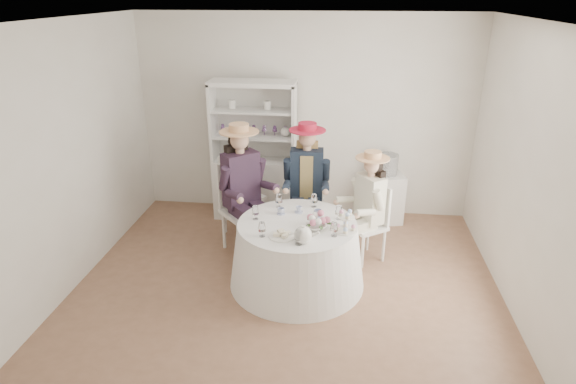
# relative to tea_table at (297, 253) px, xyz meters

# --- Properties ---
(ground) EXTENTS (4.50, 4.50, 0.00)m
(ground) POSITION_rel_tea_table_xyz_m (-0.10, -0.08, -0.35)
(ground) COLOR brown
(ground) RESTS_ON ground
(ceiling) EXTENTS (4.50, 4.50, 0.00)m
(ceiling) POSITION_rel_tea_table_xyz_m (-0.10, -0.08, 2.35)
(ceiling) COLOR white
(ceiling) RESTS_ON wall_back
(wall_back) EXTENTS (4.50, 0.00, 4.50)m
(wall_back) POSITION_rel_tea_table_xyz_m (-0.10, 1.92, 1.00)
(wall_back) COLOR silver
(wall_back) RESTS_ON ground
(wall_front) EXTENTS (4.50, 0.00, 4.50)m
(wall_front) POSITION_rel_tea_table_xyz_m (-0.10, -2.08, 1.00)
(wall_front) COLOR silver
(wall_front) RESTS_ON ground
(wall_left) EXTENTS (0.00, 4.50, 4.50)m
(wall_left) POSITION_rel_tea_table_xyz_m (-2.35, -0.08, 1.00)
(wall_left) COLOR silver
(wall_left) RESTS_ON ground
(wall_right) EXTENTS (0.00, 4.50, 4.50)m
(wall_right) POSITION_rel_tea_table_xyz_m (2.15, -0.08, 1.00)
(wall_right) COLOR silver
(wall_right) RESTS_ON ground
(tea_table) EXTENTS (1.44, 1.44, 0.72)m
(tea_table) POSITION_rel_tea_table_xyz_m (0.00, 0.00, 0.00)
(tea_table) COLOR white
(tea_table) RESTS_ON ground
(hutch) EXTENTS (1.18, 0.58, 1.88)m
(hutch) POSITION_rel_tea_table_xyz_m (-0.74, 1.62, 0.31)
(hutch) COLOR silver
(hutch) RESTS_ON ground
(side_table) EXTENTS (0.52, 0.52, 0.67)m
(side_table) POSITION_rel_tea_table_xyz_m (1.03, 1.67, -0.02)
(side_table) COLOR silver
(side_table) RESTS_ON ground
(hatbox) EXTENTS (0.35, 0.35, 0.28)m
(hatbox) POSITION_rel_tea_table_xyz_m (1.03, 1.67, 0.46)
(hatbox) COLOR black
(hatbox) RESTS_ON side_table
(guest_left) EXTENTS (0.66, 0.67, 1.57)m
(guest_left) POSITION_rel_tea_table_xyz_m (-0.71, 0.63, 0.53)
(guest_left) COLOR silver
(guest_left) RESTS_ON ground
(guest_mid) EXTENTS (0.55, 0.58, 1.52)m
(guest_mid) POSITION_rel_tea_table_xyz_m (0.02, 0.95, 0.51)
(guest_mid) COLOR silver
(guest_mid) RESTS_ON ground
(guest_right) EXTENTS (0.57, 0.54, 1.33)m
(guest_right) POSITION_rel_tea_table_xyz_m (0.74, 0.59, 0.39)
(guest_right) COLOR silver
(guest_right) RESTS_ON ground
(spare_chair) EXTENTS (0.61, 0.61, 1.05)m
(spare_chair) POSITION_rel_tea_table_xyz_m (-0.85, 1.02, 0.21)
(spare_chair) COLOR silver
(spare_chair) RESTS_ON ground
(teacup_a) EXTENTS (0.08, 0.08, 0.06)m
(teacup_a) POSITION_rel_tea_table_xyz_m (-0.20, 0.20, 0.39)
(teacup_a) COLOR white
(teacup_a) RESTS_ON tea_table
(teacup_b) EXTENTS (0.08, 0.08, 0.06)m
(teacup_b) POSITION_rel_tea_table_xyz_m (-0.01, 0.26, 0.39)
(teacup_b) COLOR white
(teacup_b) RESTS_ON tea_table
(teacup_c) EXTENTS (0.10, 0.10, 0.07)m
(teacup_c) POSITION_rel_tea_table_xyz_m (0.20, 0.17, 0.40)
(teacup_c) COLOR white
(teacup_c) RESTS_ON tea_table
(flower_bowl) EXTENTS (0.25, 0.25, 0.05)m
(flower_bowl) POSITION_rel_tea_table_xyz_m (0.20, -0.12, 0.38)
(flower_bowl) COLOR white
(flower_bowl) RESTS_ON tea_table
(flower_arrangement) EXTENTS (0.19, 0.19, 0.07)m
(flower_arrangement) POSITION_rel_tea_table_xyz_m (0.22, -0.07, 0.45)
(flower_arrangement) COLOR #D76B8B
(flower_arrangement) RESTS_ON tea_table
(table_teapot) EXTENTS (0.24, 0.17, 0.18)m
(table_teapot) POSITION_rel_tea_table_xyz_m (0.10, -0.39, 0.44)
(table_teapot) COLOR white
(table_teapot) RESTS_ON tea_table
(sandwich_plate) EXTENTS (0.26, 0.26, 0.06)m
(sandwich_plate) POSITION_rel_tea_table_xyz_m (-0.12, -0.31, 0.38)
(sandwich_plate) COLOR white
(sandwich_plate) RESTS_ON tea_table
(cupcake_stand) EXTENTS (0.23, 0.23, 0.22)m
(cupcake_stand) POSITION_rel_tea_table_xyz_m (0.50, -0.11, 0.44)
(cupcake_stand) COLOR white
(cupcake_stand) RESTS_ON tea_table
(stemware_set) EXTENTS (0.95, 0.95, 0.15)m
(stemware_set) POSITION_rel_tea_table_xyz_m (0.00, 0.00, 0.44)
(stemware_set) COLOR white
(stemware_set) RESTS_ON tea_table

